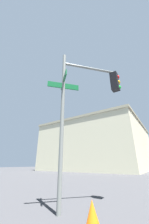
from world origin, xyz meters
name	(u,v)px	position (x,y,z in m)	size (l,w,h in m)	color
traffic_signal_near	(90,93)	(-6.65, -6.19, 3.60)	(1.94, 2.22, 5.12)	slate
building_stucco	(100,148)	(-17.19, 18.35, 4.53)	(18.68, 21.00, 9.05)	beige
traffic_cone	(93,219)	(-6.11, -7.43, 0.29)	(0.36, 0.36, 0.57)	orange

